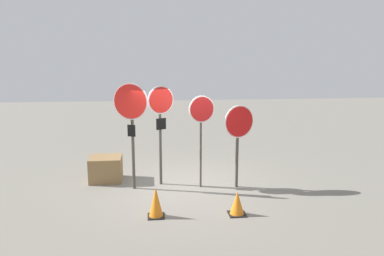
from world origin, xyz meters
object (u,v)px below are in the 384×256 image
storage_crate (106,169)px  stop_sign_2 (202,118)px  stop_sign_3 (239,129)px  traffic_cone_0 (156,202)px  stop_sign_0 (131,114)px  stop_sign_1 (161,115)px  traffic_cone_1 (237,203)px

storage_crate → stop_sign_2: bearing=-18.8°
storage_crate → stop_sign_3: bearing=-15.6°
stop_sign_3 → traffic_cone_0: stop_sign_3 is taller
stop_sign_0 → traffic_cone_0: bearing=-51.5°
stop_sign_3 → storage_crate: (-3.40, 0.95, -1.19)m
stop_sign_1 → traffic_cone_1: stop_sign_1 is taller
stop_sign_1 → stop_sign_2: size_ratio=1.10×
stop_sign_0 → traffic_cone_0: stop_sign_0 is taller
stop_sign_3 → traffic_cone_1: 2.13m
stop_sign_1 → stop_sign_3: bearing=-38.7°
stop_sign_2 → traffic_cone_0: 2.54m
traffic_cone_1 → storage_crate: size_ratio=0.60×
traffic_cone_0 → traffic_cone_1: 1.71m
stop_sign_0 → traffic_cone_0: size_ratio=4.17×
stop_sign_1 → traffic_cone_0: bearing=-120.6°
stop_sign_0 → traffic_cone_1: bearing=-17.9°
stop_sign_1 → stop_sign_2: (1.00, -0.35, -0.05)m
stop_sign_2 → stop_sign_3: stop_sign_2 is taller
stop_sign_0 → stop_sign_1: 0.78m
stop_sign_0 → traffic_cone_0: 2.44m
stop_sign_1 → stop_sign_3: 2.00m
storage_crate → stop_sign_1: bearing=-18.5°
traffic_cone_1 → stop_sign_1: bearing=125.8°
stop_sign_1 → storage_crate: stop_sign_1 is taller
stop_sign_0 → stop_sign_2: 1.73m
stop_sign_0 → traffic_cone_1: size_ratio=5.28×
stop_sign_0 → traffic_cone_1: (2.25, -1.84, -1.68)m
traffic_cone_0 → storage_crate: (-1.29, 2.52, 0.01)m
storage_crate → traffic_cone_1: bearing=-41.0°
traffic_cone_0 → stop_sign_3: bearing=36.7°
stop_sign_3 → storage_crate: 3.73m
stop_sign_3 → storage_crate: size_ratio=2.52×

